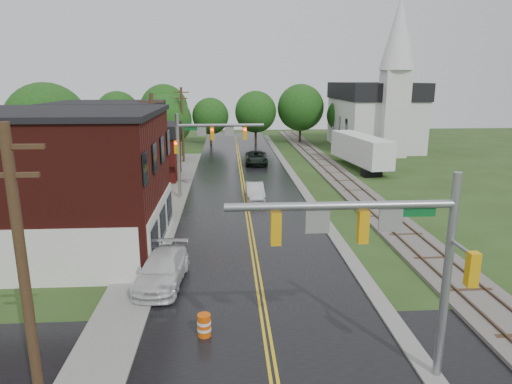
{
  "coord_description": "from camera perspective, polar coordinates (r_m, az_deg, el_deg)",
  "views": [
    {
      "loc": [
        -1.47,
        -11.3,
        10.0
      ],
      "look_at": [
        0.17,
        14.67,
        3.5
      ],
      "focal_mm": 32.0,
      "sensor_mm": 36.0,
      "label": 1
    }
  ],
  "objects": [
    {
      "name": "yellow_house",
      "position": [
        39.09,
        -17.71,
        3.34
      ],
      "size": [
        8.0,
        7.0,
        6.4
      ],
      "primitive_type": "cube",
      "color": "tan",
      "rests_on": "ground"
    },
    {
      "name": "utility_pole_a",
      "position": [
        13.56,
        -26.89,
        -10.51
      ],
      "size": [
        1.8,
        0.28,
        9.0
      ],
      "color": "#382616",
      "rests_on": "ground"
    },
    {
      "name": "brick_building",
      "position": [
        29.1,
        -25.77,
        1.02
      ],
      "size": [
        14.3,
        10.3,
        8.3
      ],
      "color": "#4A150F",
      "rests_on": "ground"
    },
    {
      "name": "utility_pole_b",
      "position": [
        34.13,
        -12.61,
        4.79
      ],
      "size": [
        1.8,
        0.28,
        9.0
      ],
      "color": "#382616",
      "rests_on": "ground"
    },
    {
      "name": "traffic_signal_far",
      "position": [
        38.68,
        -6.6,
        6.47
      ],
      "size": [
        7.34,
        0.43,
        7.2
      ],
      "color": "gray",
      "rests_on": "ground"
    },
    {
      "name": "railroad",
      "position": [
        48.71,
        10.08,
        2.09
      ],
      "size": [
        3.2,
        80.0,
        0.3
      ],
      "color": "#59544C",
      "rests_on": "ground"
    },
    {
      "name": "tree_left_b",
      "position": [
        46.39,
        -24.5,
        7.48
      ],
      "size": [
        7.6,
        7.6,
        9.69
      ],
      "color": "black",
      "rests_on": "ground"
    },
    {
      "name": "traffic_signal_near",
      "position": [
        15.05,
        15.87,
        -6.07
      ],
      "size": [
        7.34,
        0.3,
        7.2
      ],
      "color": "gray",
      "rests_on": "ground"
    },
    {
      "name": "semi_trailer",
      "position": [
        52.94,
        12.94,
        5.24
      ],
      "size": [
        4.06,
        12.05,
        3.76
      ],
      "color": "black",
      "rests_on": "ground"
    },
    {
      "name": "curb_right",
      "position": [
        47.86,
        4.71,
        1.92
      ],
      "size": [
        0.8,
        70.0,
        0.12
      ],
      "primitive_type": "cube",
      "color": "gray",
      "rests_on": "ground"
    },
    {
      "name": "tree_left_e",
      "position": [
        57.9,
        -11.06,
        8.63
      ],
      "size": [
        6.4,
        6.4,
        8.16
      ],
      "color": "black",
      "rests_on": "ground"
    },
    {
      "name": "utility_pole_c",
      "position": [
        55.8,
        -9.19,
        8.42
      ],
      "size": [
        1.8,
        0.28,
        9.0
      ],
      "color": "#382616",
      "rests_on": "ground"
    },
    {
      "name": "darkred_building",
      "position": [
        47.72,
        -13.91,
        4.21
      ],
      "size": [
        7.0,
        6.0,
        4.4
      ],
      "primitive_type": "cube",
      "color": "#3F0F0C",
      "rests_on": "ground"
    },
    {
      "name": "sidewalk_left",
      "position": [
        37.95,
        -10.66,
        -1.5
      ],
      "size": [
        2.4,
        50.0,
        0.12
      ],
      "primitive_type": "cube",
      "color": "gray",
      "rests_on": "ground"
    },
    {
      "name": "cross_road",
      "position": [
        16.71,
        2.34,
        -22.77
      ],
      "size": [
        60.0,
        9.0,
        0.02
      ],
      "primitive_type": "cube",
      "color": "black",
      "rests_on": "ground"
    },
    {
      "name": "main_road",
      "position": [
        42.52,
        -1.54,
        0.42
      ],
      "size": [
        10.0,
        90.0,
        0.02
      ],
      "primitive_type": "cube",
      "color": "black",
      "rests_on": "ground"
    },
    {
      "name": "pickup_white",
      "position": [
        23.46,
        -11.64,
        -9.49
      ],
      "size": [
        2.56,
        5.38,
        1.51
      ],
      "primitive_type": "imported",
      "rotation": [
        0.0,
        0.0,
        -0.09
      ],
      "color": "silver",
      "rests_on": "ground"
    },
    {
      "name": "construction_barrel",
      "position": [
        18.96,
        -6.5,
        -16.25
      ],
      "size": [
        0.66,
        0.66,
        0.95
      ],
      "primitive_type": "cylinder",
      "rotation": [
        0.0,
        0.0,
        -0.28
      ],
      "color": "#D34F09",
      "rests_on": "ground"
    },
    {
      "name": "tree_left_c",
      "position": [
        52.95,
        -17.27,
        7.46
      ],
      "size": [
        6.0,
        6.0,
        7.65
      ],
      "color": "black",
      "rests_on": "ground"
    },
    {
      "name": "suv_dark",
      "position": [
        54.45,
        0.03,
        4.27
      ],
      "size": [
        2.73,
        5.6,
        1.53
      ],
      "primitive_type": "imported",
      "rotation": [
        0.0,
        0.0,
        -0.03
      ],
      "color": "black",
      "rests_on": "ground"
    },
    {
      "name": "church",
      "position": [
        68.61,
        14.85,
        10.09
      ],
      "size": [
        10.4,
        18.4,
        20.0
      ],
      "color": "silver",
      "rests_on": "ground"
    },
    {
      "name": "sedan_silver",
      "position": [
        38.66,
        -0.15,
        0.09
      ],
      "size": [
        1.53,
        4.21,
        1.38
      ],
      "primitive_type": "imported",
      "rotation": [
        0.0,
        0.0,
        0.02
      ],
      "color": "silver",
      "rests_on": "ground"
    }
  ]
}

